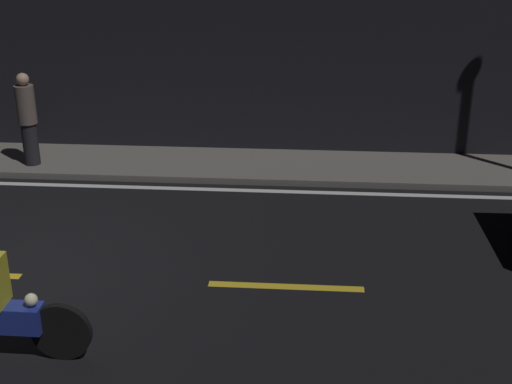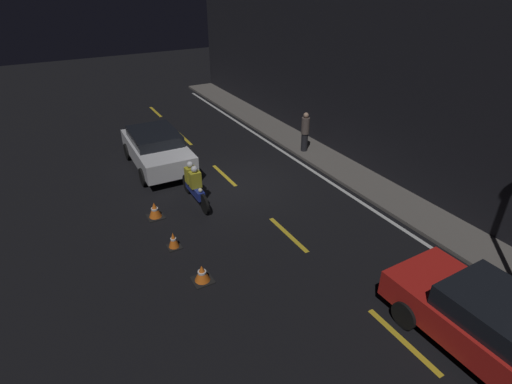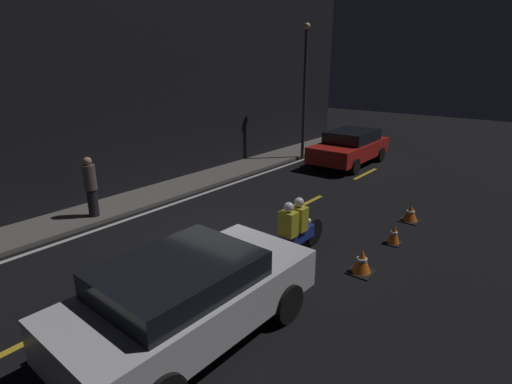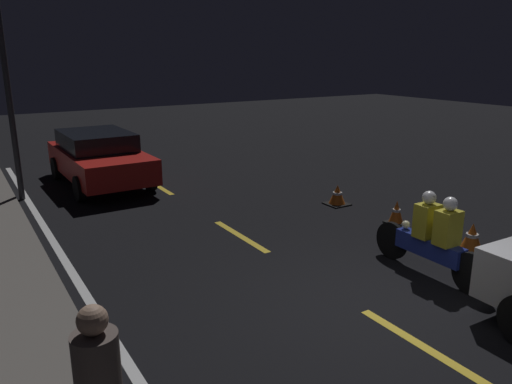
# 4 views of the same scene
# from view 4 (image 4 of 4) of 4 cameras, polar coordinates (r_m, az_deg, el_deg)

# --- Properties ---
(ground_plane) EXTENTS (56.00, 56.00, 0.00)m
(ground_plane) POSITION_cam_4_polar(r_m,az_deg,el_deg) (7.36, 12.32, -13.17)
(ground_plane) COLOR black
(lane_dash_c) EXTENTS (2.00, 0.14, 0.01)m
(lane_dash_c) POSITION_cam_4_polar(r_m,az_deg,el_deg) (6.79, 18.38, -16.29)
(lane_dash_c) COLOR gold
(lane_dash_c) RESTS_ON ground
(lane_dash_d) EXTENTS (2.00, 0.14, 0.01)m
(lane_dash_d) POSITION_cam_4_polar(r_m,az_deg,el_deg) (9.91, -1.78, -5.04)
(lane_dash_d) COLOR gold
(lane_dash_d) RESTS_ON ground
(lane_dash_e) EXTENTS (2.00, 0.14, 0.01)m
(lane_dash_e) POSITION_cam_4_polar(r_m,az_deg,el_deg) (13.82, -11.13, 0.66)
(lane_dash_e) COLOR gold
(lane_dash_e) RESTS_ON ground
(taxi_red) EXTENTS (4.31, 2.04, 1.43)m
(taxi_red) POSITION_cam_4_polar(r_m,az_deg,el_deg) (14.28, -17.50, 3.87)
(taxi_red) COLOR red
(taxi_red) RESTS_ON ground
(motorcycle) EXTENTS (2.27, 0.36, 1.40)m
(motorcycle) POSITION_cam_4_polar(r_m,az_deg,el_deg) (8.45, 19.64, -5.00)
(motorcycle) COLOR black
(motorcycle) RESTS_ON ground
(traffic_cone_near) EXTENTS (0.52, 0.52, 0.54)m
(traffic_cone_near) POSITION_cam_4_polar(r_m,az_deg,el_deg) (9.90, 23.45, -4.82)
(traffic_cone_near) COLOR black
(traffic_cone_near) RESTS_ON ground
(traffic_cone_mid) EXTENTS (0.39, 0.39, 0.50)m
(traffic_cone_mid) POSITION_cam_4_polar(r_m,az_deg,el_deg) (10.97, 15.75, -2.27)
(traffic_cone_mid) COLOR black
(traffic_cone_mid) RESTS_ON ground
(traffic_cone_far) EXTENTS (0.51, 0.51, 0.48)m
(traffic_cone_far) POSITION_cam_4_polar(r_m,az_deg,el_deg) (12.02, 9.27, -0.35)
(traffic_cone_far) COLOR black
(traffic_cone_far) RESTS_ON ground
(street_lamp) EXTENTS (0.28, 0.28, 5.76)m
(street_lamp) POSITION_cam_4_polar(r_m,az_deg,el_deg) (13.19, -26.79, 12.85)
(street_lamp) COLOR #333338
(street_lamp) RESTS_ON ground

